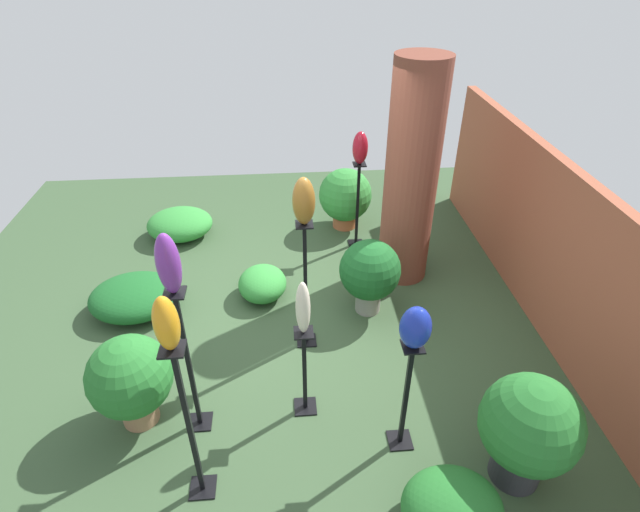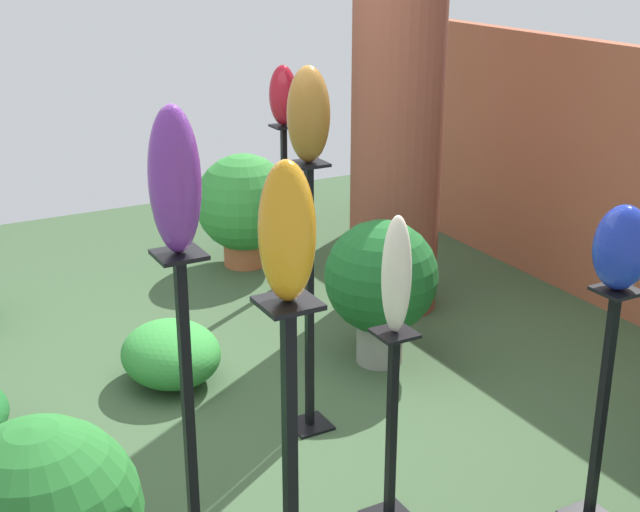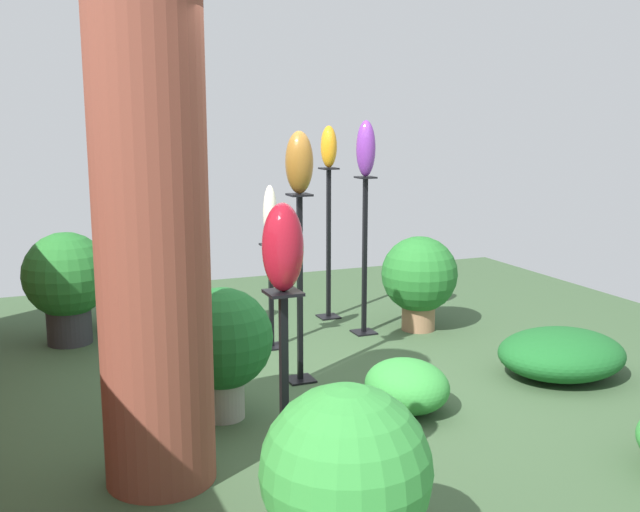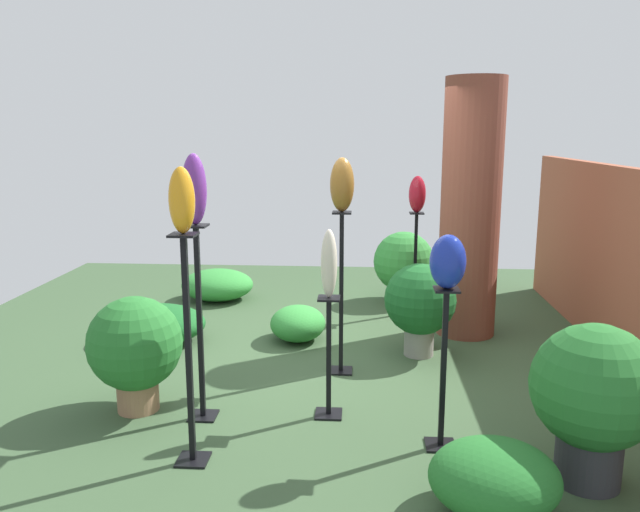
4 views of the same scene
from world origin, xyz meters
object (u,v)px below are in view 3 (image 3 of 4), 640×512
Objects in this scene: pedestal_ruby at (284,421)px; art_vase_cobalt at (167,200)px; pedestal_cobalt at (171,289)px; potted_plant_front_right at (222,342)px; pedestal_ivory at (271,301)px; art_vase_bronze at (299,162)px; pedestal_amber at (329,249)px; brick_pillar at (152,247)px; pedestal_violet at (365,262)px; art_vase_ruby at (283,247)px; potted_plant_near_pillar at (419,277)px; pedestal_bronze at (300,296)px; art_vase_violet at (366,148)px; art_vase_amber at (329,147)px; potted_plant_mid_left at (66,280)px; potted_plant_back_center at (346,474)px; art_vase_ivory at (270,215)px.

art_vase_cobalt is at bearing -1.37° from pedestal_ruby.
potted_plant_front_right is at bearing 179.74° from pedestal_cobalt.
pedestal_ivory is 1.51m from art_vase_bronze.
pedestal_ivory is (-0.72, 0.84, -0.28)m from pedestal_amber.
pedestal_violet is (2.12, -2.25, -0.64)m from brick_pillar.
art_vase_ruby is (-3.44, 1.69, 0.69)m from pedestal_amber.
pedestal_ivory is 1.45m from potted_plant_near_pillar.
art_vase_cobalt is (2.44, -0.55, -0.03)m from brick_pillar.
pedestal_violet reaches higher than pedestal_bronze.
pedestal_amber is at bearing -38.43° from potted_plant_front_right.
pedestal_bronze is 4.06× the size of art_vase_cobalt.
pedestal_ruby is 3.53m from art_vase_violet.
brick_pillar is 7.45× the size of art_vase_cobalt.
pedestal_ruby is 1.40m from potted_plant_front_right.
art_vase_amber is 0.40× the size of potted_plant_mid_left.
pedestal_ruby is at bearing 177.24° from potted_plant_front_right.
pedestal_cobalt is (-0.29, 1.61, -0.19)m from pedestal_amber.
art_vase_cobalt is at bearing 61.54° from pedestal_ivory.
pedestal_amber reaches higher than potted_plant_back_center.
potted_plant_mid_left is (2.13, 0.82, 0.05)m from potted_plant_front_right.
potted_plant_near_pillar is at bearing -60.22° from pedestal_bronze.
potted_plant_front_right is at bearing 122.86° from pedestal_bronze.
pedestal_amber is 1.20m from art_vase_ivory.
art_vase_violet is at bearing -105.61° from potted_plant_mid_left.
potted_plant_back_center is at bearing 153.13° from pedestal_violet.
potted_plant_near_pillar is (0.87, -1.51, -1.14)m from art_vase_bronze.
potted_plant_front_right is at bearing 122.86° from art_vase_bronze.
pedestal_violet is at bearing -26.87° from potted_plant_back_center.
pedestal_cobalt is 2.02m from art_vase_amber.
art_vase_bronze reaches higher than pedestal_ivory.
potted_plant_front_right is (1.40, -0.07, -0.02)m from pedestal_ruby.
brick_pillar is at bearing 146.78° from pedestal_ivory.
pedestal_ivory is 1.84× the size of art_vase_violet.
brick_pillar is 2.42m from art_vase_ivory.
pedestal_cobalt reaches higher than potted_plant_back_center.
pedestal_amber is 1.03× the size of pedestal_violet.
art_vase_ivory is 0.57× the size of potted_plant_back_center.
pedestal_bronze is at bearing 133.92° from art_vase_violet.
brick_pillar is at bearing 133.21° from art_vase_violet.
pedestal_violet is at bearing -46.79° from brick_pillar.
pedestal_ruby is 3.83m from pedestal_amber.
brick_pillar reaches higher than pedestal_amber.
art_vase_violet is at bearing -100.90° from art_vase_cobalt.
pedestal_bronze is 2.87× the size of art_vase_violet.
pedestal_ivory is at bearing -118.46° from pedestal_cobalt.
pedestal_amber is 1.74m from art_vase_cobalt.
art_vase_ivory is at bearing -118.46° from art_vase_cobalt.
art_vase_cobalt is (3.15, -0.08, 0.73)m from pedestal_ruby.
art_vase_cobalt is at bearing 29.10° from pedestal_bronze.
art_vase_ivory is (-0.72, 0.84, -0.53)m from art_vase_amber.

